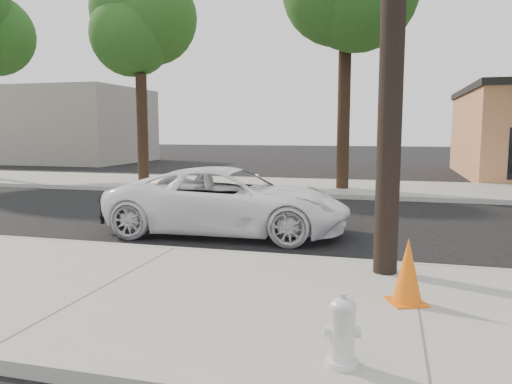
% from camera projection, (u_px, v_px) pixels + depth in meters
% --- Properties ---
extents(ground, '(120.00, 120.00, 0.00)m').
position_uv_depth(ground, '(215.00, 232.00, 10.82)').
color(ground, black).
rests_on(ground, ground).
extents(near_sidewalk, '(90.00, 4.40, 0.15)m').
position_uv_depth(near_sidewalk, '(106.00, 290.00, 6.69)').
color(near_sidewalk, gray).
rests_on(near_sidewalk, ground).
extents(far_sidewalk, '(90.00, 5.00, 0.15)m').
position_uv_depth(far_sidewalk, '(291.00, 186.00, 18.95)').
color(far_sidewalk, gray).
rests_on(far_sidewalk, ground).
extents(curb_near, '(90.00, 0.12, 0.16)m').
position_uv_depth(curb_near, '(175.00, 252.00, 8.79)').
color(curb_near, '#9E9B93').
rests_on(curb_near, ground).
extents(building_far, '(14.00, 8.00, 5.00)m').
position_uv_depth(building_far, '(42.00, 126.00, 34.83)').
color(building_far, gray).
rests_on(building_far, ground).
extents(tree_b, '(4.34, 4.20, 8.45)m').
position_uv_depth(tree_b, '(142.00, 27.00, 19.27)').
color(tree_b, black).
rests_on(tree_b, far_sidewalk).
extents(police_cruiser, '(5.20, 2.55, 1.42)m').
position_uv_depth(police_cruiser, '(229.00, 201.00, 10.66)').
color(police_cruiser, white).
rests_on(police_cruiser, ground).
extents(fire_hydrant, '(0.33, 0.30, 0.61)m').
position_uv_depth(fire_hydrant, '(342.00, 333.00, 4.37)').
color(fire_hydrant, silver).
rests_on(fire_hydrant, near_sidewalk).
extents(traffic_cone, '(0.54, 0.54, 0.79)m').
position_uv_depth(traffic_cone, '(408.00, 272.00, 5.94)').
color(traffic_cone, orange).
rests_on(traffic_cone, near_sidewalk).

